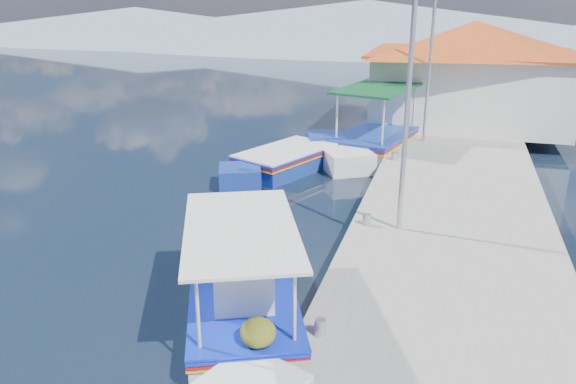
# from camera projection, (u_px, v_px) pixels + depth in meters

# --- Properties ---
(ground) EXTENTS (160.00, 160.00, 0.00)m
(ground) POSITION_uv_depth(u_px,v_px,m) (195.00, 258.00, 13.47)
(ground) COLOR black
(ground) RESTS_ON ground
(quay) EXTENTS (5.00, 44.00, 0.50)m
(quay) POSITION_uv_depth(u_px,v_px,m) (455.00, 191.00, 17.20)
(quay) COLOR gray
(quay) RESTS_ON ground
(bollards) EXTENTS (0.20, 17.20, 0.30)m
(bollards) POSITION_uv_depth(u_px,v_px,m) (384.00, 180.00, 16.96)
(bollards) COLOR #A5A8AD
(bollards) RESTS_ON quay
(main_caique) EXTENTS (3.77, 6.27, 2.26)m
(main_caique) POSITION_uv_depth(u_px,v_px,m) (246.00, 303.00, 10.69)
(main_caique) COLOR silver
(main_caique) RESTS_ON ground
(caique_green_canopy) EXTENTS (3.45, 7.57, 2.91)m
(caique_green_canopy) POSITION_uv_depth(u_px,v_px,m) (375.00, 142.00, 22.14)
(caique_green_canopy) COLOR silver
(caique_green_canopy) RESTS_ON ground
(caique_blue_hull) EXTENTS (3.60, 6.12, 1.18)m
(caique_blue_hull) POSITION_uv_depth(u_px,v_px,m) (285.00, 162.00, 19.97)
(caique_blue_hull) COLOR navy
(caique_blue_hull) RESTS_ON ground
(harbor_building) EXTENTS (10.49, 10.49, 4.40)m
(harbor_building) POSITION_uv_depth(u_px,v_px,m) (471.00, 71.00, 24.39)
(harbor_building) COLOR silver
(harbor_building) RESTS_ON quay
(lamp_post_near) EXTENTS (1.21, 0.14, 6.00)m
(lamp_post_near) POSITION_uv_depth(u_px,v_px,m) (404.00, 93.00, 12.76)
(lamp_post_near) COLOR #A5A8AD
(lamp_post_near) RESTS_ON quay
(lamp_post_far) EXTENTS (1.21, 0.14, 6.00)m
(lamp_post_far) POSITION_uv_depth(u_px,v_px,m) (428.00, 54.00, 20.87)
(lamp_post_far) COLOR #A5A8AD
(lamp_post_far) RESTS_ON quay
(mountain_ridge) EXTENTS (171.40, 96.00, 5.50)m
(mountain_ridge) POSITION_uv_depth(u_px,v_px,m) (470.00, 30.00, 61.52)
(mountain_ridge) COLOR slate
(mountain_ridge) RESTS_ON ground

